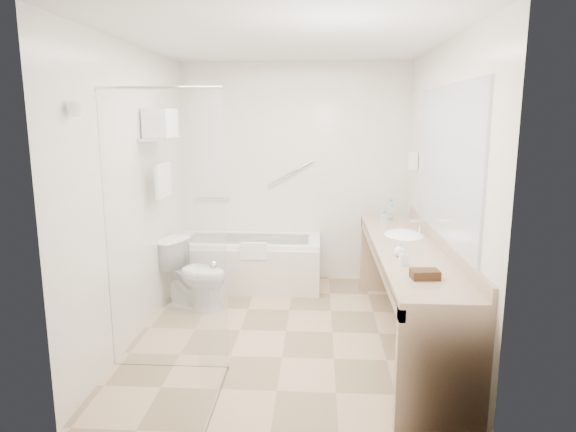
# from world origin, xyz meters

# --- Properties ---
(floor) EXTENTS (3.20, 3.20, 0.00)m
(floor) POSITION_xyz_m (0.00, 0.00, 0.00)
(floor) COLOR tan
(floor) RESTS_ON ground
(ceiling) EXTENTS (2.60, 3.20, 0.10)m
(ceiling) POSITION_xyz_m (0.00, 0.00, 2.50)
(ceiling) COLOR silver
(ceiling) RESTS_ON wall_back
(wall_back) EXTENTS (2.60, 0.10, 2.50)m
(wall_back) POSITION_xyz_m (0.00, 1.60, 1.25)
(wall_back) COLOR silver
(wall_back) RESTS_ON ground
(wall_front) EXTENTS (2.60, 0.10, 2.50)m
(wall_front) POSITION_xyz_m (0.00, -1.60, 1.25)
(wall_front) COLOR silver
(wall_front) RESTS_ON ground
(wall_left) EXTENTS (0.10, 3.20, 2.50)m
(wall_left) POSITION_xyz_m (-1.30, 0.00, 1.25)
(wall_left) COLOR silver
(wall_left) RESTS_ON ground
(wall_right) EXTENTS (0.10, 3.20, 2.50)m
(wall_right) POSITION_xyz_m (1.30, 0.00, 1.25)
(wall_right) COLOR silver
(wall_right) RESTS_ON ground
(bathtub) EXTENTS (1.60, 0.73, 0.59)m
(bathtub) POSITION_xyz_m (-0.50, 1.24, 0.28)
(bathtub) COLOR white
(bathtub) RESTS_ON floor
(grab_bar_short) EXTENTS (0.40, 0.03, 0.03)m
(grab_bar_short) POSITION_xyz_m (-0.95, 1.56, 0.95)
(grab_bar_short) COLOR silver
(grab_bar_short) RESTS_ON wall_back
(grab_bar_long) EXTENTS (0.53, 0.03, 0.33)m
(grab_bar_long) POSITION_xyz_m (-0.05, 1.56, 1.25)
(grab_bar_long) COLOR silver
(grab_bar_long) RESTS_ON wall_back
(shower_enclosure) EXTENTS (0.96, 0.91, 2.11)m
(shower_enclosure) POSITION_xyz_m (-0.63, -0.93, 1.07)
(shower_enclosure) COLOR silver
(shower_enclosure) RESTS_ON floor
(towel_shelf) EXTENTS (0.24, 0.55, 0.81)m
(towel_shelf) POSITION_xyz_m (-1.17, 0.35, 1.75)
(towel_shelf) COLOR silver
(towel_shelf) RESTS_ON wall_left
(vanity_counter) EXTENTS (0.55, 2.70, 0.95)m
(vanity_counter) POSITION_xyz_m (1.02, -0.15, 0.64)
(vanity_counter) COLOR tan
(vanity_counter) RESTS_ON floor
(sink) EXTENTS (0.40, 0.52, 0.14)m
(sink) POSITION_xyz_m (1.05, 0.25, 0.82)
(sink) COLOR white
(sink) RESTS_ON vanity_counter
(faucet) EXTENTS (0.03, 0.03, 0.14)m
(faucet) POSITION_xyz_m (1.20, 0.25, 0.93)
(faucet) COLOR silver
(faucet) RESTS_ON vanity_counter
(mirror) EXTENTS (0.02, 2.00, 1.20)m
(mirror) POSITION_xyz_m (1.29, -0.15, 1.55)
(mirror) COLOR #B2B7BF
(mirror) RESTS_ON wall_right
(hairdryer_unit) EXTENTS (0.08, 0.10, 0.18)m
(hairdryer_unit) POSITION_xyz_m (1.25, 1.05, 1.45)
(hairdryer_unit) COLOR silver
(hairdryer_unit) RESTS_ON wall_right
(toilet) EXTENTS (0.80, 0.63, 0.69)m
(toilet) POSITION_xyz_m (-0.95, 0.55, 0.34)
(toilet) COLOR white
(toilet) RESTS_ON floor
(amenity_basket) EXTENTS (0.19, 0.14, 0.06)m
(amenity_basket) POSITION_xyz_m (0.99, -1.03, 0.88)
(amenity_basket) COLOR #3F2816
(amenity_basket) RESTS_ON vanity_counter
(soap_bottle_a) EXTENTS (0.06, 0.12, 0.06)m
(soap_bottle_a) POSITION_xyz_m (0.89, -0.72, 0.88)
(soap_bottle_a) COLOR silver
(soap_bottle_a) RESTS_ON vanity_counter
(soap_bottle_b) EXTENTS (0.10, 0.12, 0.08)m
(soap_bottle_b) POSITION_xyz_m (0.90, -0.49, 0.89)
(soap_bottle_b) COLOR silver
(soap_bottle_b) RESTS_ON vanity_counter
(water_bottle_left) EXTENTS (0.06, 0.06, 0.21)m
(water_bottle_left) POSITION_xyz_m (1.03, 0.96, 0.95)
(water_bottle_left) COLOR silver
(water_bottle_left) RESTS_ON vanity_counter
(water_bottle_mid) EXTENTS (0.06, 0.06, 0.20)m
(water_bottle_mid) POSITION_xyz_m (0.88, 0.35, 0.94)
(water_bottle_mid) COLOR silver
(water_bottle_mid) RESTS_ON vanity_counter
(water_bottle_right) EXTENTS (0.05, 0.05, 0.17)m
(water_bottle_right) POSITION_xyz_m (1.03, 0.88, 0.93)
(water_bottle_right) COLOR silver
(water_bottle_right) RESTS_ON vanity_counter
(drinking_glass_near) EXTENTS (0.08, 0.08, 0.08)m
(drinking_glass_near) POSITION_xyz_m (0.96, 0.97, 0.89)
(drinking_glass_near) COLOR silver
(drinking_glass_near) RESTS_ON vanity_counter
(drinking_glass_far) EXTENTS (0.08, 0.08, 0.08)m
(drinking_glass_far) POSITION_xyz_m (1.02, 0.93, 0.89)
(drinking_glass_far) COLOR silver
(drinking_glass_far) RESTS_ON vanity_counter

